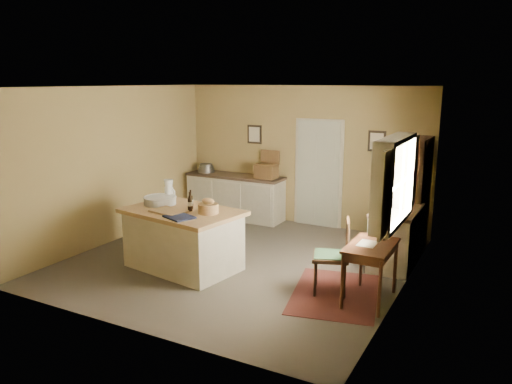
% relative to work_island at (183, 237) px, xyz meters
% --- Properties ---
extents(ground, '(5.00, 5.00, 0.00)m').
position_rel_work_island_xyz_m(ground, '(0.61, 0.63, -0.48)').
color(ground, brown).
rests_on(ground, ground).
extents(wall_back, '(5.00, 0.10, 2.70)m').
position_rel_work_island_xyz_m(wall_back, '(0.61, 3.13, 0.87)').
color(wall_back, olive).
rests_on(wall_back, ground).
extents(wall_front, '(5.00, 0.10, 2.70)m').
position_rel_work_island_xyz_m(wall_front, '(0.61, -1.87, 0.87)').
color(wall_front, olive).
rests_on(wall_front, ground).
extents(wall_left, '(0.10, 5.00, 2.70)m').
position_rel_work_island_xyz_m(wall_left, '(-1.89, 0.63, 0.87)').
color(wall_left, olive).
rests_on(wall_left, ground).
extents(wall_right, '(0.10, 5.00, 2.70)m').
position_rel_work_island_xyz_m(wall_right, '(3.11, 0.63, 0.87)').
color(wall_right, olive).
rests_on(wall_right, ground).
extents(ceiling, '(5.00, 5.00, 0.00)m').
position_rel_work_island_xyz_m(ceiling, '(0.61, 0.63, 2.22)').
color(ceiling, silver).
rests_on(ceiling, wall_back).
extents(door, '(0.97, 0.06, 2.11)m').
position_rel_work_island_xyz_m(door, '(0.96, 3.10, 0.57)').
color(door, '#A9AA92').
rests_on(door, ground).
extents(framed_prints, '(2.82, 0.02, 0.38)m').
position_rel_work_island_xyz_m(framed_prints, '(0.81, 3.11, 1.24)').
color(framed_prints, black).
rests_on(framed_prints, ground).
extents(window, '(0.25, 1.99, 1.12)m').
position_rel_work_island_xyz_m(window, '(3.04, 0.43, 1.07)').
color(window, beige).
rests_on(window, ground).
extents(work_island, '(1.86, 1.37, 1.20)m').
position_rel_work_island_xyz_m(work_island, '(0.00, 0.00, 0.00)').
color(work_island, beige).
rests_on(work_island, ground).
extents(sideboard, '(2.07, 0.59, 1.18)m').
position_rel_work_island_xyz_m(sideboard, '(-0.73, 2.83, -0.00)').
color(sideboard, beige).
rests_on(sideboard, ground).
extents(rug, '(1.41, 1.79, 0.01)m').
position_rel_work_island_xyz_m(rug, '(2.36, 0.16, -0.48)').
color(rug, '#501C17').
rests_on(rug, ground).
extents(writing_desk, '(0.54, 0.89, 0.82)m').
position_rel_work_island_xyz_m(writing_desk, '(2.81, 0.16, 0.19)').
color(writing_desk, '#3B1F12').
rests_on(writing_desk, ground).
extents(desk_chair, '(0.60, 0.60, 1.00)m').
position_rel_work_island_xyz_m(desk_chair, '(2.27, 0.18, 0.02)').
color(desk_chair, black).
rests_on(desk_chair, ground).
extents(right_cabinet, '(0.63, 1.13, 0.99)m').
position_rel_work_island_xyz_m(right_cabinet, '(2.81, 1.60, -0.02)').
color(right_cabinet, beige).
rests_on(right_cabinet, ground).
extents(shelving_unit, '(0.32, 0.85, 1.89)m').
position_rel_work_island_xyz_m(shelving_unit, '(2.96, 2.47, 0.46)').
color(shelving_unit, black).
rests_on(shelving_unit, ground).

